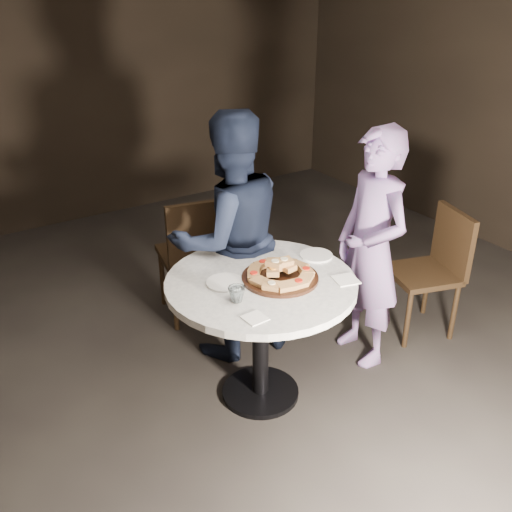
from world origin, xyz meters
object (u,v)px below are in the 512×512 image
at_px(focaccia_pile, 280,271).
at_px(diner_teal, 371,249).
at_px(table, 261,303).
at_px(water_glass, 237,294).
at_px(diner_navy, 229,239).
at_px(chair_right, 435,264).
at_px(serving_board, 280,278).
at_px(chair_far, 195,251).

relative_size(focaccia_pile, diner_teal, 0.25).
bearing_deg(table, water_glass, -152.35).
xyz_separation_m(focaccia_pile, diner_navy, (0.02, 0.59, -0.03)).
height_order(focaccia_pile, diner_teal, diner_teal).
bearing_deg(chair_right, diner_navy, -96.49).
height_order(focaccia_pile, diner_navy, diner_navy).
xyz_separation_m(serving_board, chair_far, (0.00, 1.05, -0.26)).
bearing_deg(water_glass, focaccia_pile, 12.86).
bearing_deg(chair_far, serving_board, 101.21).
xyz_separation_m(chair_far, diner_navy, (0.02, -0.46, 0.26)).
bearing_deg(chair_far, focaccia_pile, 101.24).
height_order(table, serving_board, serving_board).
bearing_deg(chair_right, water_glass, -69.93).
xyz_separation_m(water_glass, chair_far, (0.34, 1.12, -0.29)).
bearing_deg(serving_board, focaccia_pile, 83.28).
xyz_separation_m(serving_board, focaccia_pile, (0.00, 0.00, 0.04)).
height_order(table, chair_right, chair_right).
height_order(focaccia_pile, chair_far, chair_far).
height_order(table, chair_far, chair_far).
xyz_separation_m(table, diner_navy, (0.12, 0.55, 0.17)).
xyz_separation_m(chair_far, diner_teal, (0.73, -1.02, 0.22)).
bearing_deg(diner_teal, diner_navy, -121.61).
bearing_deg(serving_board, water_glass, -167.86).
relative_size(table, water_glass, 13.38).
xyz_separation_m(serving_board, diner_teal, (0.74, 0.04, -0.03)).
distance_m(serving_board, chair_far, 1.08).
bearing_deg(diner_navy, diner_teal, 147.59).
distance_m(water_glass, diner_teal, 1.08).
relative_size(table, focaccia_pile, 3.12).
bearing_deg(chair_far, water_glass, 84.78).
xyz_separation_m(table, focaccia_pile, (0.10, -0.05, 0.20)).
bearing_deg(chair_far, diner_teal, 137.23).
bearing_deg(table, chair_far, 84.30).
bearing_deg(focaccia_pile, diner_teal, 2.41).
xyz_separation_m(table, chair_right, (1.45, -0.05, -0.14)).
bearing_deg(chair_right, serving_board, -72.30).
relative_size(chair_right, diner_navy, 0.55).
xyz_separation_m(water_glass, diner_navy, (0.36, 0.67, -0.03)).
bearing_deg(diner_navy, chair_right, 161.95).
relative_size(table, chair_far, 1.24).
xyz_separation_m(focaccia_pile, chair_far, (0.00, 1.05, -0.30)).
height_order(focaccia_pile, chair_right, focaccia_pile).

